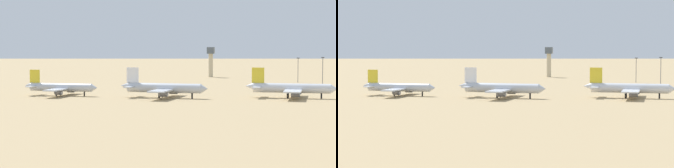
{
  "view_description": "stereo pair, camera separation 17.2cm",
  "coord_description": "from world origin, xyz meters",
  "views": [
    {
      "loc": [
        58.53,
        -290.18,
        25.03
      ],
      "look_at": [
        -1.82,
        -1.93,
        6.0
      ],
      "focal_mm": 68.75,
      "sensor_mm": 36.0,
      "label": 1
    },
    {
      "loc": [
        58.7,
        -290.14,
        25.03
      ],
      "look_at": [
        -1.82,
        -1.93,
        6.0
      ],
      "focal_mm": 68.75,
      "sensor_mm": 36.0,
      "label": 2
    }
  ],
  "objects": [
    {
      "name": "light_pole_west",
      "position": [
        70.15,
        93.26,
        9.52
      ],
      "size": [
        1.8,
        0.5,
        16.59
      ],
      "color": "#59595E",
      "rests_on": "ground"
    },
    {
      "name": "parked_jet_yellow_3",
      "position": [
        53.51,
        3.3,
        4.49
      ],
      "size": [
        41.4,
        34.75,
        13.69
      ],
      "rotation": [
        0.0,
        0.0,
        -0.04
      ],
      "color": "silver",
      "rests_on": "ground"
    },
    {
      "name": "control_tower",
      "position": [
        -6.69,
        173.02,
        13.11
      ],
      "size": [
        5.2,
        5.2,
        21.72
      ],
      "color": "#C6B793",
      "rests_on": "ground"
    },
    {
      "name": "light_pole_east",
      "position": [
        55.91,
        120.1,
        8.99
      ],
      "size": [
        1.8,
        0.5,
        15.57
      ],
      "color": "#59595E",
      "rests_on": "ground"
    },
    {
      "name": "ridge_west",
      "position": [
        -5.65,
        1013.56,
        30.41
      ],
      "size": [
        303.09,
        219.02,
        60.82
      ],
      "primitive_type": "pyramid",
      "rotation": [
        0.0,
        0.0,
        0.2
      ],
      "color": "slate",
      "rests_on": "ground"
    },
    {
      "name": "ridge_far_west",
      "position": [
        -478.74,
        1064.09,
        48.96
      ],
      "size": [
        275.42,
        257.21,
        97.92
      ],
      "primitive_type": "pyramid",
      "rotation": [
        0.0,
        0.0,
        -0.01
      ],
      "color": "gray",
      "rests_on": "ground"
    },
    {
      "name": "parked_jet_white_2",
      "position": [
        -2.97,
        -7.03,
        4.48
      ],
      "size": [
        41.36,
        34.88,
        13.66
      ],
      "rotation": [
        0.0,
        0.0,
        -0.08
      ],
      "color": "silver",
      "rests_on": "ground"
    },
    {
      "name": "ground",
      "position": [
        0.0,
        0.0,
        0.0
      ],
      "size": [
        4000.0,
        4000.0,
        0.0
      ],
      "primitive_type": "plane",
      "color": "tan"
    },
    {
      "name": "parked_jet_yellow_1",
      "position": [
        -52.8,
        -5.67,
        3.99
      ],
      "size": [
        36.88,
        30.99,
        12.19
      ],
      "rotation": [
        0.0,
        0.0,
        -0.05
      ],
      "color": "silver",
      "rests_on": "ground"
    }
  ]
}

